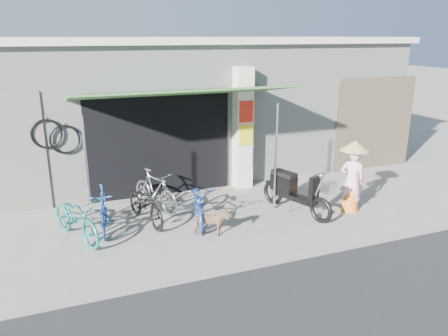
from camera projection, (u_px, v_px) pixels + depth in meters
name	position (u px, v px, depth m)	size (l,w,h in m)	color
ground	(251.00, 228.00, 8.76)	(80.00, 80.00, 0.00)	gray
bicycle_shop	(180.00, 102.00, 12.76)	(12.30, 5.30, 3.66)	#A8AEA6
shop_pillar	(242.00, 128.00, 10.79)	(0.42, 0.44, 3.00)	beige
awning	(182.00, 95.00, 9.16)	(4.60, 1.88, 2.72)	#305F2B
neighbour_right	(374.00, 124.00, 12.42)	(2.60, 0.06, 2.60)	brown
bike_teal	(76.00, 218.00, 8.15)	(0.59, 1.68, 0.88)	#1A7672
bike_blue	(103.00, 210.00, 8.52)	(0.41, 1.47, 0.88)	#224B9E
bike_black	(146.00, 204.00, 8.91)	(0.54, 1.54, 0.81)	black
bike_silver	(155.00, 190.00, 9.54)	(0.43, 1.53, 0.92)	#98989C
bike_navy	(199.00, 203.00, 8.92)	(0.57, 1.64, 0.86)	#214199
street_dog	(211.00, 223.00, 8.31)	(0.31, 0.68, 0.57)	tan
moped	(294.00, 191.00, 9.40)	(0.82, 1.86, 1.09)	black
nun	(352.00, 176.00, 9.44)	(0.64, 0.64, 1.58)	#FFABC6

